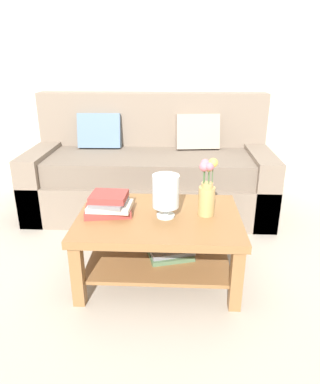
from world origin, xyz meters
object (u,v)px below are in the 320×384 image
at_px(coffee_table, 160,233).
at_px(glass_hurricane_vase, 166,192).
at_px(book_stack_main, 109,205).
at_px(couch, 150,172).
at_px(flower_pitcher, 207,191).

distance_m(coffee_table, glass_hurricane_vase, 0.29).
bearing_deg(coffee_table, book_stack_main, 178.58).
distance_m(couch, book_stack_main, 1.15).
bearing_deg(book_stack_main, glass_hurricane_vase, -3.83).
xyz_separation_m(couch, book_stack_main, (-0.18, -1.13, 0.15)).
xyz_separation_m(couch, coffee_table, (0.14, -1.13, -0.04)).
relative_size(book_stack_main, glass_hurricane_vase, 1.16).
height_order(couch, book_stack_main, couch).
bearing_deg(flower_pitcher, book_stack_main, -178.20).
bearing_deg(couch, coffee_table, -82.93).
relative_size(couch, book_stack_main, 6.87).
height_order(glass_hurricane_vase, flower_pitcher, flower_pitcher).
bearing_deg(glass_hurricane_vase, couch, 98.87).
bearing_deg(couch, flower_pitcher, -68.58).
bearing_deg(book_stack_main, coffee_table, -1.42).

